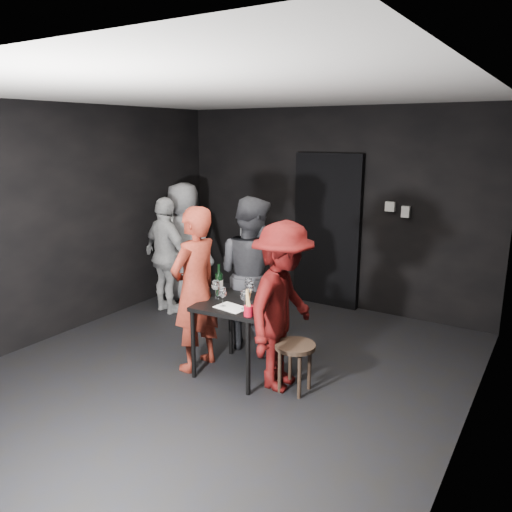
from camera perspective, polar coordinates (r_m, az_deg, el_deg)
The scene contains 26 objects.
floor at distance 5.23m, azimuth -3.58°, elevation -12.94°, with size 4.50×5.00×0.02m, color black.
ceiling at distance 4.68m, azimuth -4.11°, elevation 18.06°, with size 4.50×5.00×0.02m, color silver.
wall_back at distance 6.92m, azimuth 8.42°, elevation 5.38°, with size 4.50×0.04×2.70m, color black.
wall_left at distance 6.34m, azimuth -20.60°, elevation 3.86°, with size 0.04×5.00×2.70m, color black.
wall_right at distance 3.94m, azimuth 23.81°, elevation -2.15°, with size 0.04×5.00×2.70m, color black.
doorway at distance 6.92m, azimuth 8.13°, elevation 2.86°, with size 0.95×0.10×2.10m, color black.
wallbox_upper at distance 6.57m, azimuth 15.09°, elevation 5.48°, with size 0.12×0.06×0.12m, color #B7B7B2.
wallbox_lower at distance 6.52m, azimuth 16.75°, elevation 4.87°, with size 0.10×0.06×0.14m, color #B7B7B2.
hand_truck at distance 7.41m, azimuth -0.66°, elevation -2.82°, with size 0.42×0.35×1.25m.
tasting_table at distance 4.93m, azimuth -2.04°, elevation -6.36°, with size 0.72×0.72×0.75m.
stool at distance 4.70m, azimuth 4.48°, elevation -10.97°, with size 0.38×0.38×0.47m.
server_red at distance 5.00m, azimuth -7.01°, elevation -2.73°, with size 0.68×0.45×1.87m, color maroon.
woman_black at distance 5.44m, azimuth -0.54°, elevation -0.85°, with size 0.94×0.52×1.94m, color #292A2F.
man_maroon at distance 4.61m, azimuth 3.07°, elevation -5.19°, with size 1.10×0.51×1.70m, color #490A09.
bystander_cream at distance 6.70m, azimuth -10.18°, elevation 0.28°, with size 0.94×0.45×1.61m, color #BDBDBD.
bystander_grey at distance 7.13m, azimuth -8.23°, elevation 2.42°, with size 0.94×0.51×1.91m, color gray.
tasting_mat at distance 4.74m, azimuth -2.85°, elevation -5.91°, with size 0.30×0.20×0.00m, color white.
wine_glass_a at distance 4.96m, azimuth -4.64°, elevation -3.77°, with size 0.08×0.08×0.21m, color white, non-canonical shape.
wine_glass_b at distance 5.05m, azimuth -4.45°, elevation -3.59°, with size 0.07×0.07×0.19m, color white, non-canonical shape.
wine_glass_c at distance 5.01m, azimuth -0.89°, elevation -3.50°, with size 0.08×0.08×0.22m, color white, non-canonical shape.
wine_glass_d at distance 4.75m, azimuth -3.84°, elevation -4.58°, with size 0.08×0.08×0.21m, color white, non-canonical shape.
wine_glass_e at distance 4.67m, azimuth -1.36°, elevation -4.93°, with size 0.08×0.08×0.20m, color white, non-canonical shape.
wine_glass_f at distance 4.85m, azimuth -0.70°, elevation -4.11°, with size 0.08×0.08×0.22m, color white, non-canonical shape.
wine_bottle at distance 5.07m, azimuth -4.23°, elevation -3.14°, with size 0.08×0.08×0.33m.
breadstick_cup at distance 4.50m, azimuth -0.86°, elevation -5.41°, with size 0.09×0.09×0.27m.
reserved_card at distance 4.75m, azimuth 0.69°, elevation -5.24°, with size 0.08×0.13×0.10m, color white, non-canonical shape.
Camera 1 is at (2.74, -3.77, 2.36)m, focal length 35.00 mm.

